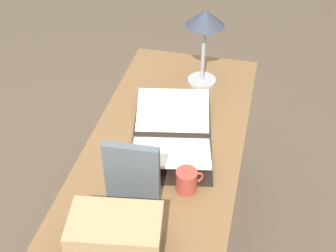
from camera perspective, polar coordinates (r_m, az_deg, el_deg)
ground_plane at (r=2.47m, az=-0.35°, el=-15.16°), size 12.00×12.00×0.00m
reading_desk at (r=1.99m, az=-0.43°, el=-4.63°), size 1.47×0.64×0.73m
open_book at (r=1.94m, az=0.47°, el=-0.94°), size 0.60×0.43×0.08m
book_stack_tall at (r=1.53m, az=-6.37°, el=-12.99°), size 0.22×0.32×0.15m
book_standing_upright at (r=1.62m, az=-4.40°, el=-5.92°), size 0.04×0.19×0.26m
reading_lamp at (r=2.14m, az=4.50°, el=11.94°), size 0.18×0.18×0.38m
coffee_mug at (r=1.72m, az=2.32°, el=-6.66°), size 0.08×0.10×0.09m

